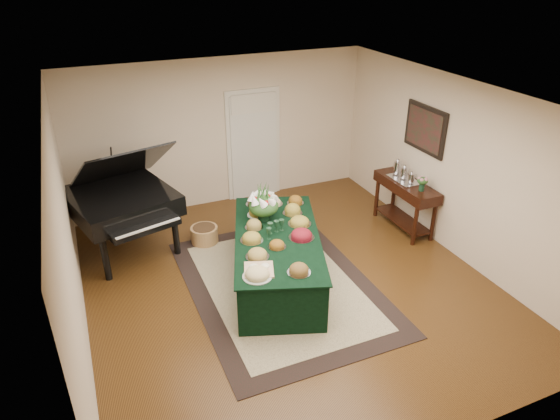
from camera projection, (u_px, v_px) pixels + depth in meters
name	position (u px, v px, depth m)	size (l,w,h in m)	color
ground	(288.00, 283.00, 7.22)	(6.00, 6.00, 0.00)	black
area_rug	(280.00, 285.00, 7.17)	(2.49, 3.48, 0.01)	black
kitchen_doorway	(254.00, 146.00, 9.39)	(1.05, 0.07, 2.10)	silver
buffet_table	(277.00, 258.00, 7.13)	(1.93, 2.73, 0.75)	black
food_platters	(276.00, 229.00, 7.01)	(1.58, 2.27, 0.12)	#A8B2A8
cutting_board	(259.00, 267.00, 6.19)	(0.46, 0.46, 0.10)	tan
green_goblets	(274.00, 228.00, 6.96)	(0.33, 0.23, 0.18)	#153521
floral_centerpiece	(263.00, 203.00, 7.27)	(0.46, 0.46, 0.46)	#153521
grand_piano	(122.00, 200.00, 7.64)	(1.81, 2.01, 1.76)	black
wicker_basket	(204.00, 235.00, 8.18)	(0.44, 0.44, 0.28)	#9B6D3E
mahogany_sideboard	(406.00, 192.00, 8.39)	(0.45, 1.32, 0.86)	black
tea_service	(404.00, 173.00, 8.35)	(0.34, 0.58, 0.30)	silver
pink_bouquet	(422.00, 181.00, 7.92)	(0.19, 0.19, 0.25)	#153521
wall_painting	(425.00, 129.00, 7.97)	(0.05, 0.95, 0.75)	black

